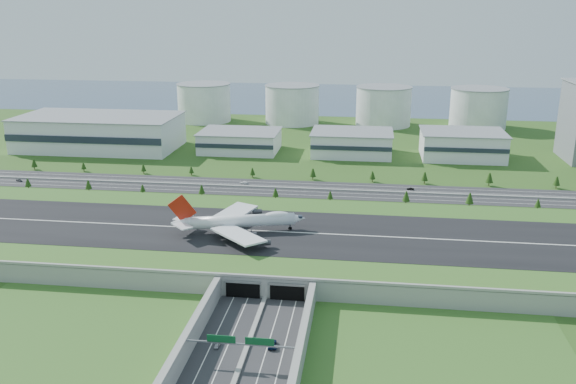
# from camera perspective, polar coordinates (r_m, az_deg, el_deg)

# --- Properties ---
(ground) EXTENTS (1200.00, 1200.00, 0.00)m
(ground) POSITION_cam_1_polar(r_m,az_deg,el_deg) (280.40, -0.44, -5.32)
(ground) COLOR #2A4616
(ground) RESTS_ON ground
(airfield_deck) EXTENTS (520.00, 100.00, 9.20)m
(airfield_deck) POSITION_cam_1_polar(r_m,az_deg,el_deg) (278.77, -0.44, -4.55)
(airfield_deck) COLOR gray
(airfield_deck) RESTS_ON ground
(underpass_road) EXTENTS (38.80, 120.40, 8.00)m
(underpass_road) POSITION_cam_1_polar(r_m,az_deg,el_deg) (191.68, -4.72, -15.64)
(underpass_road) COLOR #28282B
(underpass_road) RESTS_ON ground
(sign_gantry_near) EXTENTS (38.70, 0.70, 9.80)m
(sign_gantry_near) POSITION_cam_1_polar(r_m,az_deg,el_deg) (193.45, -4.47, -14.07)
(sign_gantry_near) COLOR gray
(sign_gantry_near) RESTS_ON ground
(north_expressway) EXTENTS (560.00, 36.00, 0.12)m
(north_expressway) POSITION_cam_1_polar(r_m,az_deg,el_deg) (369.34, 1.61, 0.26)
(north_expressway) COLOR #28282B
(north_expressway) RESTS_ON ground
(tree_row) EXTENTS (504.43, 48.63, 8.36)m
(tree_row) POSITION_cam_1_polar(r_m,az_deg,el_deg) (367.27, 4.42, 0.84)
(tree_row) COLOR #3D2819
(tree_row) RESTS_ON ground
(hangar_west) EXTENTS (120.00, 60.00, 25.00)m
(hangar_west) POSITION_cam_1_polar(r_m,az_deg,el_deg) (496.51, -17.22, 5.36)
(hangar_west) COLOR silver
(hangar_west) RESTS_ON ground
(hangar_mid_a) EXTENTS (58.00, 42.00, 15.00)m
(hangar_mid_a) POSITION_cam_1_polar(r_m,az_deg,el_deg) (467.62, -4.51, 4.76)
(hangar_mid_a) COLOR silver
(hangar_mid_a) RESTS_ON ground
(hangar_mid_b) EXTENTS (58.00, 42.00, 17.00)m
(hangar_mid_b) POSITION_cam_1_polar(r_m,az_deg,el_deg) (457.54, 5.99, 4.57)
(hangar_mid_b) COLOR silver
(hangar_mid_b) RESTS_ON ground
(hangar_mid_c) EXTENTS (58.00, 42.00, 19.00)m
(hangar_mid_c) POSITION_cam_1_polar(r_m,az_deg,el_deg) (462.34, 15.98, 4.26)
(hangar_mid_c) COLOR silver
(hangar_mid_c) RESTS_ON ground
(fuel_tank_a) EXTENTS (50.00, 50.00, 35.00)m
(fuel_tank_a) POSITION_cam_1_polar(r_m,az_deg,el_deg) (594.59, -7.85, 8.28)
(fuel_tank_a) COLOR silver
(fuel_tank_a) RESTS_ON ground
(fuel_tank_b) EXTENTS (50.00, 50.00, 35.00)m
(fuel_tank_b) POSITION_cam_1_polar(r_m,az_deg,el_deg) (578.11, 0.39, 8.18)
(fuel_tank_b) COLOR silver
(fuel_tank_b) RESTS_ON ground
(fuel_tank_c) EXTENTS (50.00, 50.00, 35.00)m
(fuel_tank_c) POSITION_cam_1_polar(r_m,az_deg,el_deg) (573.87, 8.92, 7.91)
(fuel_tank_c) COLOR silver
(fuel_tank_c) RESTS_ON ground
(fuel_tank_d) EXTENTS (50.00, 50.00, 35.00)m
(fuel_tank_d) POSITION_cam_1_polar(r_m,az_deg,el_deg) (582.16, 17.38, 7.48)
(fuel_tank_d) COLOR silver
(fuel_tank_d) RESTS_ON ground
(bay_water) EXTENTS (1200.00, 260.00, 0.06)m
(bay_water) POSITION_cam_1_polar(r_m,az_deg,el_deg) (745.29, 4.75, 8.78)
(bay_water) COLOR #364C68
(bay_water) RESTS_ON ground
(boeing_747) EXTENTS (60.57, 56.50, 19.15)m
(boeing_747) POSITION_cam_1_polar(r_m,az_deg,el_deg) (276.47, -4.60, -2.72)
(boeing_747) COLOR white
(boeing_747) RESTS_ON airfield_deck
(car_0) EXTENTS (1.81, 4.04, 1.35)m
(car_0) POSITION_cam_1_polar(r_m,az_deg,el_deg) (205.94, -6.66, -14.05)
(car_0) COLOR #A3A3A7
(car_0) RESTS_ON ground
(car_2) EXTENTS (3.70, 6.51, 1.71)m
(car_2) POSITION_cam_1_polar(r_m,az_deg,el_deg) (204.97, -1.49, -14.03)
(car_2) COLOR #0B1A3A
(car_2) RESTS_ON ground
(car_4) EXTENTS (4.73, 3.16, 1.50)m
(car_4) POSITION_cam_1_polar(r_m,az_deg,el_deg) (421.43, -23.85, 1.02)
(car_4) COLOR #56575B
(car_4) RESTS_ON ground
(car_5) EXTENTS (4.52, 2.03, 1.44)m
(car_5) POSITION_cam_1_polar(r_m,az_deg,el_deg) (374.70, 11.38, 0.30)
(car_5) COLOR black
(car_5) RESTS_ON ground
(car_7) EXTENTS (5.34, 2.70, 1.49)m
(car_7) POSITION_cam_1_polar(r_m,az_deg,el_deg) (380.96, -4.16, 0.88)
(car_7) COLOR white
(car_7) RESTS_ON ground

